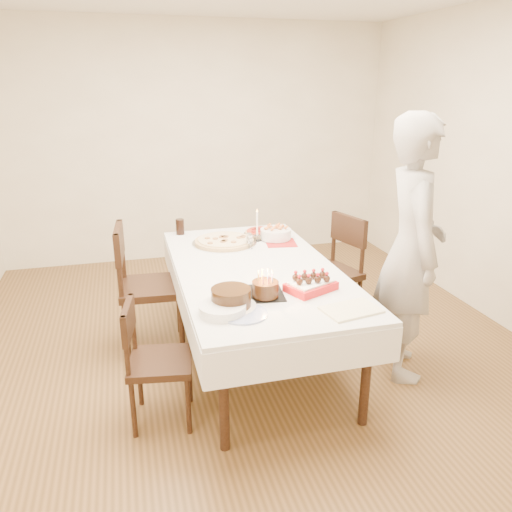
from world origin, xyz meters
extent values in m
plane|color=#51381B|center=(0.00, 0.00, 0.00)|extent=(5.00, 5.00, 0.00)
cube|color=beige|center=(0.00, 2.50, 1.35)|extent=(4.50, 0.04, 2.70)
cube|color=beige|center=(0.00, -2.50, 1.35)|extent=(4.50, 0.04, 2.70)
cube|color=silver|center=(0.02, -0.07, 0.38)|extent=(1.28, 2.21, 0.75)
imported|color=#B3AEA8|center=(1.02, -0.48, 0.93)|extent=(0.62, 0.78, 1.86)
cylinder|color=beige|center=(-0.09, 0.54, 0.77)|extent=(0.57, 0.57, 0.04)
cylinder|color=red|center=(0.28, 0.70, 0.77)|extent=(0.35, 0.35, 0.04)
cube|color=#B21E1E|center=(0.37, 0.44, 0.75)|extent=(0.28, 0.28, 0.01)
cylinder|color=white|center=(0.36, 0.55, 0.80)|extent=(0.35, 0.35, 0.08)
cylinder|color=white|center=(0.19, 0.54, 0.89)|extent=(0.07, 0.07, 0.28)
cylinder|color=black|center=(-0.42, 0.91, 0.82)|extent=(0.10, 0.10, 0.14)
cylinder|color=black|center=(-0.31, -0.69, 0.81)|extent=(0.31, 0.31, 0.12)
cube|color=black|center=(-0.09, -0.54, 0.75)|extent=(0.33, 0.33, 0.01)
cylinder|color=#391F0F|center=(-0.07, -0.61, 0.84)|extent=(0.19, 0.19, 0.16)
cube|color=beige|center=(0.37, -0.92, 0.75)|extent=(0.37, 0.28, 0.03)
cylinder|color=white|center=(-0.37, -0.76, 0.78)|extent=(0.33, 0.33, 0.06)
cylinder|color=white|center=(-0.26, -0.81, 0.76)|extent=(0.34, 0.34, 0.01)
camera|label=1|loc=(-0.87, -3.36, 2.03)|focal=35.00mm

